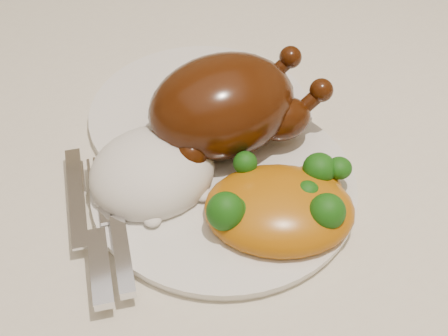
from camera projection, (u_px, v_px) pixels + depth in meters
name	position (u px, v px, depth m)	size (l,w,h in m)	color
dining_table	(118.00, 238.00, 0.69)	(1.60, 0.90, 0.76)	brown
tablecloth	(110.00, 194.00, 0.64)	(1.73, 1.03, 0.18)	silver
dinner_plate	(224.00, 186.00, 0.60)	(0.25, 0.25, 0.01)	white
side_plate	(201.00, 114.00, 0.67)	(0.24, 0.24, 0.01)	white
roast_chicken	(227.00, 105.00, 0.60)	(0.18, 0.12, 0.09)	#401C06
rice_mound	(152.00, 172.00, 0.59)	(0.14, 0.13, 0.06)	white
mac_and_cheese	(283.00, 205.00, 0.56)	(0.17, 0.15, 0.06)	#BC640C
cutlery	(102.00, 238.00, 0.54)	(0.05, 0.19, 0.01)	silver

